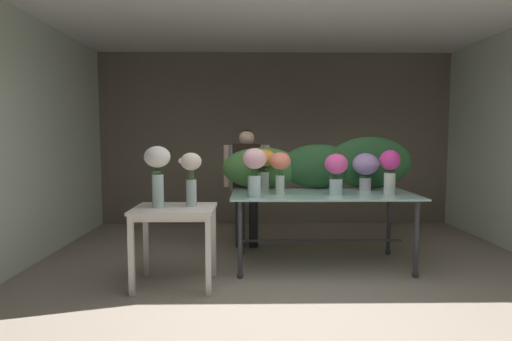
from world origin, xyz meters
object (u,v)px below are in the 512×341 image
Objects in this scene: florist at (247,176)px; vase_blush_tulips at (255,167)px; vase_white_roses_tall at (157,168)px; vase_coral_ranunculus at (280,166)px; vase_fuchsia_carnations at (336,170)px; side_table_white at (175,217)px; vase_lilac_freesia at (366,167)px; vase_sunset_snapdragons at (264,163)px; vase_scarlet_lilies at (253,169)px; display_table_glass at (322,203)px; vase_magenta_roses at (390,168)px; vase_cream_lisianthus_tall at (191,173)px.

florist is 3.05× the size of vase_blush_tulips.
florist is 2.62× the size of vase_white_roses_tall.
florist is at bearing 112.46° from vase_coral_ranunculus.
side_table_white is at bearing -165.70° from vase_fuchsia_carnations.
vase_sunset_snapdragons is at bearing -178.06° from vase_lilac_freesia.
side_table_white is 1.78m from vase_fuchsia_carnations.
vase_sunset_snapdragons is at bearing 76.82° from vase_blush_tulips.
vase_white_roses_tall is at bearing -150.59° from vase_scarlet_lilies.
vase_scarlet_lilies is at bearing 29.41° from vase_white_roses_tall.
display_table_glass is at bearing 15.01° from vase_coral_ranunculus.
vase_magenta_roses is at bearing -13.25° from vase_sunset_snapdragons.
vase_white_roses_tall is (-1.83, -0.43, 0.06)m from vase_fuchsia_carnations.
florist reaches higher than vase_cream_lisianthus_tall.
vase_magenta_roses is 0.95× the size of vase_blush_tulips.
vase_lilac_freesia is at bearing 113.68° from vase_magenta_roses.
vase_lilac_freesia is at bearing -22.42° from florist.
florist is at bearing 63.24° from side_table_white.
vase_magenta_roses is 2.45m from vase_white_roses_tall.
vase_scarlet_lilies is (-0.78, -0.08, 0.39)m from display_table_glass.
vase_cream_lisianthus_tall reaches higher than vase_lilac_freesia.
vase_lilac_freesia is at bearing 19.46° from vase_white_roses_tall.
vase_coral_ranunculus is (1.07, 0.47, 0.47)m from side_table_white.
side_table_white is 0.52m from vase_white_roses_tall.
vase_blush_tulips is 1.09× the size of vase_scarlet_lilies.
display_table_glass is at bearing 5.70° from vase_scarlet_lilies.
vase_fuchsia_carnations is at bearing -138.95° from vase_lilac_freesia.
vase_white_roses_tall is (-0.16, 0.00, 0.49)m from side_table_white.
vase_sunset_snapdragons is (-1.35, 0.32, 0.03)m from vase_magenta_roses.
display_table_glass is 0.65m from vase_coral_ranunculus.
vase_fuchsia_carnations is (-0.43, -0.37, -0.00)m from vase_lilac_freesia.
vase_white_roses_tall is 1.13× the size of vase_cream_lisianthus_tall.
vase_cream_lisianthus_tall is (-1.39, -0.54, 0.39)m from display_table_glass.
vase_white_roses_tall is (-0.93, -0.52, 0.05)m from vase_scarlet_lilies.
vase_fuchsia_carnations is at bearing 13.57° from vase_cream_lisianthus_tall.
florist is 1.83m from vase_magenta_roses.
vase_cream_lisianthus_tall is (-0.63, -0.20, -0.05)m from vase_blush_tulips.
vase_sunset_snapdragons is (-0.17, 0.29, 0.02)m from vase_coral_ranunculus.
vase_white_roses_tall is at bearing -160.54° from vase_lilac_freesia.
florist is 1.14m from vase_blush_tulips.
vase_sunset_snapdragons reaches higher than vase_lilac_freesia.
side_table_white is 1.71× the size of vase_coral_ranunculus.
vase_coral_ranunculus is 0.90× the size of vase_blush_tulips.
vase_sunset_snapdragons is at bearing 120.12° from vase_coral_ranunculus.
vase_fuchsia_carnations is at bearing 14.30° from side_table_white.
vase_cream_lisianthus_tall is (-0.54, -1.32, 0.15)m from florist.
vase_magenta_roses is (1.56, -0.94, 0.17)m from florist.
florist reaches higher than vase_fuchsia_carnations.
vase_fuchsia_carnations is 0.85× the size of vase_cream_lisianthus_tall.
vase_scarlet_lilies is 0.79× the size of vase_white_roses_tall.
vase_blush_tulips is at bearing -103.18° from vase_sunset_snapdragons.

